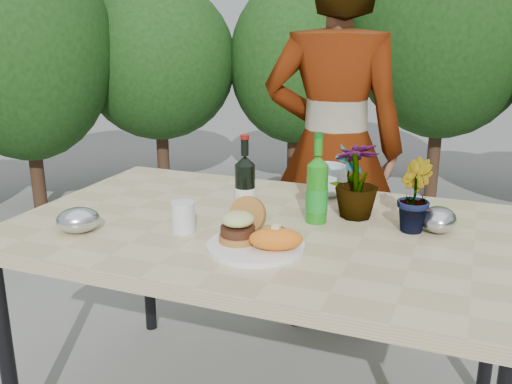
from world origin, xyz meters
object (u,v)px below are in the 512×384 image
(dinner_plate, at_px, (256,246))
(person, at_px, (333,150))
(wine_bottle, at_px, (245,189))
(patio_table, at_px, (265,241))

(dinner_plate, height_order, person, person)
(wine_bottle, bearing_deg, dinner_plate, -46.76)
(person, bearing_deg, wine_bottle, 73.06)
(patio_table, xyz_separation_m, person, (0.03, 0.76, 0.14))
(patio_table, height_order, dinner_plate, dinner_plate)
(dinner_plate, distance_m, person, 0.97)
(person, bearing_deg, dinner_plate, 82.01)
(patio_table, height_order, wine_bottle, wine_bottle)
(dinner_plate, bearing_deg, patio_table, 102.96)
(wine_bottle, height_order, person, person)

